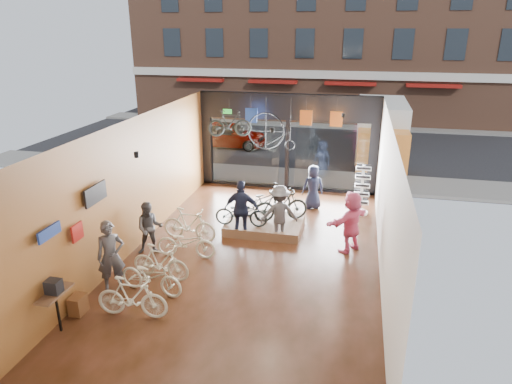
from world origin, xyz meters
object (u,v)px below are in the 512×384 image
(box_truck, at_px, (381,133))
(display_platform, at_px, (265,225))
(floor_bike_2, at_px, (151,276))
(customer_0, at_px, (111,256))
(display_bike_mid, at_px, (281,205))
(customer_5, at_px, (351,222))
(customer_2, at_px, (242,210))
(penny_farthing, at_px, (273,133))
(hung_bike, at_px, (229,123))
(floor_bike_3, at_px, (161,262))
(customer_1, at_px, (150,228))
(floor_bike_1, at_px, (132,297))
(floor_bike_4, at_px, (186,243))
(customer_4, at_px, (313,187))
(sunglasses_rack, at_px, (362,190))
(customer_3, at_px, (279,213))
(display_bike_left, at_px, (241,213))
(display_bike_right, at_px, (266,200))
(street_car, at_px, (228,134))
(floor_bike_5, at_px, (189,225))

(box_truck, distance_m, display_platform, 10.00)
(floor_bike_2, bearing_deg, customer_0, 103.16)
(floor_bike_2, bearing_deg, display_platform, -15.27)
(display_bike_mid, distance_m, customer_5, 2.45)
(customer_2, height_order, penny_farthing, penny_farthing)
(hung_bike, bearing_deg, floor_bike_3, 161.13)
(customer_1, bearing_deg, customer_2, 12.91)
(floor_bike_1, distance_m, hung_bike, 8.02)
(floor_bike_4, relative_size, customer_5, 0.93)
(floor_bike_2, xyz_separation_m, customer_4, (3.27, 6.45, 0.35))
(hung_bike, bearing_deg, customer_1, 150.04)
(sunglasses_rack, bearing_deg, hung_bike, 167.55)
(display_platform, bearing_deg, customer_5, -18.37)
(display_platform, xyz_separation_m, display_bike_mid, (0.49, 0.13, 0.68))
(sunglasses_rack, xyz_separation_m, hung_bike, (-4.80, 0.33, 2.04))
(customer_3, bearing_deg, display_platform, -65.28)
(display_bike_left, xyz_separation_m, penny_farthing, (0.32, 3.62, 1.77))
(box_truck, bearing_deg, display_bike_left, -114.83)
(display_platform, relative_size, display_bike_right, 1.32)
(customer_4, relative_size, customer_5, 0.88)
(floor_bike_2, xyz_separation_m, customer_1, (-0.92, 1.95, 0.33))
(street_car, distance_m, display_platform, 10.98)
(street_car, relative_size, display_bike_mid, 2.34)
(display_bike_mid, height_order, sunglasses_rack, sunglasses_rack)
(floor_bike_4, relative_size, display_bike_left, 1.03)
(floor_bike_3, bearing_deg, display_bike_left, -19.18)
(street_car, height_order, customer_5, customer_5)
(display_bike_left, xyz_separation_m, display_bike_right, (0.54, 1.13, 0.04))
(floor_bike_1, bearing_deg, sunglasses_rack, -37.67)
(display_bike_right, bearing_deg, customer_1, 101.62)
(box_truck, height_order, penny_farthing, penny_farthing)
(floor_bike_5, xyz_separation_m, sunglasses_rack, (5.09, 3.31, 0.37))
(floor_bike_4, distance_m, sunglasses_rack, 6.50)
(display_bike_mid, bearing_deg, floor_bike_1, 130.15)
(box_truck, xyz_separation_m, customer_0, (-6.80, -13.49, -0.45))
(floor_bike_3, bearing_deg, penny_farthing, -9.23)
(customer_0, bearing_deg, display_bike_mid, 17.97)
(customer_4, xyz_separation_m, penny_farthing, (-1.63, 0.89, 1.70))
(floor_bike_5, distance_m, customer_2, 1.66)
(floor_bike_3, relative_size, sunglasses_rack, 0.89)
(display_bike_left, height_order, hung_bike, hung_bike)
(floor_bike_3, height_order, customer_1, customer_1)
(floor_bike_2, xyz_separation_m, customer_2, (1.38, 3.54, 0.47))
(floor_bike_5, distance_m, display_bike_mid, 2.96)
(customer_5, bearing_deg, floor_bike_3, -23.67)
(floor_bike_2, distance_m, hung_bike, 7.07)
(street_car, xyz_separation_m, sunglasses_rack, (7.15, -8.13, 0.18))
(customer_4, bearing_deg, floor_bike_2, 41.08)
(display_bike_right, height_order, hung_bike, hung_bike)
(floor_bike_1, xyz_separation_m, floor_bike_4, (0.15, 2.95, -0.05))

